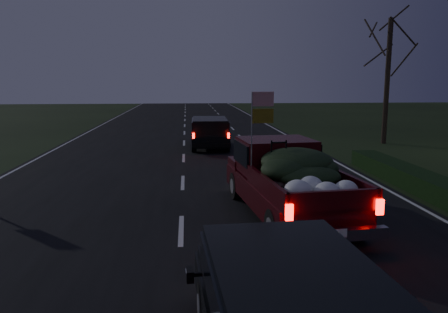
{
  "coord_description": "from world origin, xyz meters",
  "views": [
    {
      "loc": [
        0.17,
        -10.12,
        3.57
      ],
      "look_at": [
        1.29,
        2.9,
        1.3
      ],
      "focal_mm": 35.0,
      "sensor_mm": 36.0,
      "label": 1
    }
  ],
  "objects": [
    {
      "name": "ground",
      "position": [
        0.0,
        0.0,
        0.0
      ],
      "size": [
        120.0,
        120.0,
        0.0
      ],
      "primitive_type": "plane",
      "color": "black",
      "rests_on": "ground"
    },
    {
      "name": "road_asphalt",
      "position": [
        0.0,
        0.0,
        0.01
      ],
      "size": [
        14.0,
        120.0,
        0.02
      ],
      "primitive_type": "cube",
      "color": "black",
      "rests_on": "ground"
    },
    {
      "name": "hedge_row",
      "position": [
        7.8,
        3.0,
        0.3
      ],
      "size": [
        1.0,
        10.0,
        0.6
      ],
      "primitive_type": "cube",
      "color": "black",
      "rests_on": "ground"
    },
    {
      "name": "bare_tree_far",
      "position": [
        11.5,
        14.0,
        5.23
      ],
      "size": [
        3.6,
        3.6,
        7.0
      ],
      "color": "black",
      "rests_on": "ground"
    },
    {
      "name": "pickup_truck",
      "position": [
        2.8,
        1.0,
        1.1
      ],
      "size": [
        2.73,
        5.81,
        2.95
      ],
      "rotation": [
        0.0,
        0.0,
        0.11
      ],
      "color": "#3F080E",
      "rests_on": "ground"
    },
    {
      "name": "lead_suv",
      "position": [
        1.38,
        13.01,
        0.99
      ],
      "size": [
        1.99,
        4.58,
        1.3
      ],
      "rotation": [
        0.0,
        0.0,
        -0.02
      ],
      "color": "black",
      "rests_on": "ground"
    }
  ]
}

